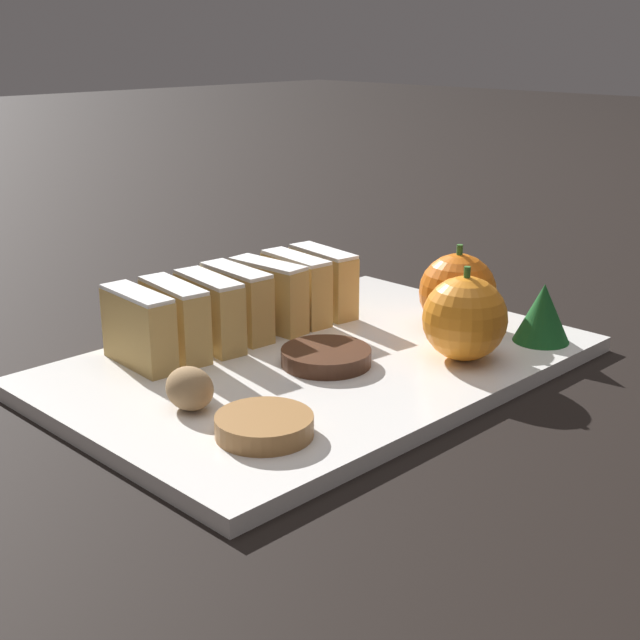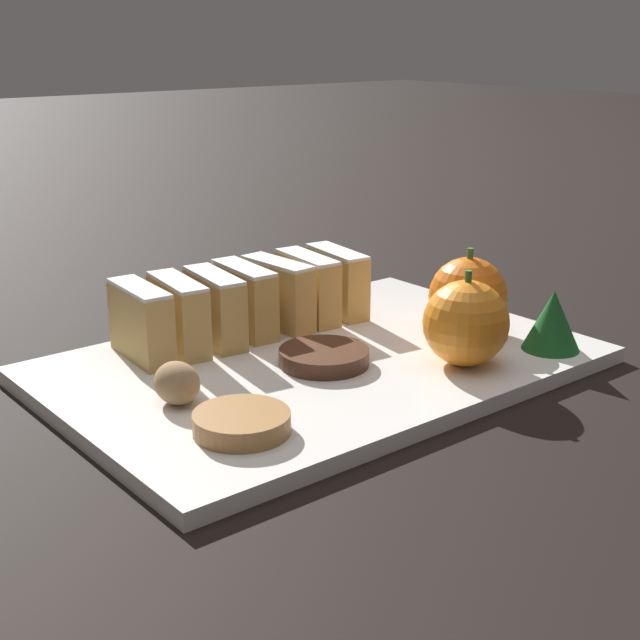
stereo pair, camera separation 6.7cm
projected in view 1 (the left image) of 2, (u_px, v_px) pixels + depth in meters
ground_plane at (320, 372)px, 0.68m from camera, size 6.00×6.00×0.00m
serving_platter at (320, 365)px, 0.68m from camera, size 0.27×0.40×0.01m
stollen_slice_front at (139, 328)px, 0.66m from camera, size 0.07×0.03×0.06m
stollen_slice_second at (175, 320)px, 0.68m from camera, size 0.07×0.03×0.06m
stollen_slice_third at (210, 312)px, 0.70m from camera, size 0.07×0.03×0.06m
stollen_slice_fourth at (237, 302)px, 0.72m from camera, size 0.07×0.03×0.06m
stollen_slice_fifth at (268, 295)px, 0.74m from camera, size 0.07×0.03×0.06m
stollen_slice_sixth at (296, 288)px, 0.76m from camera, size 0.07×0.03×0.06m
stollen_slice_back at (323, 281)px, 0.78m from camera, size 0.07×0.03×0.06m
orange_near at (458, 292)px, 0.73m from camera, size 0.06×0.06×0.07m
orange_far at (465, 318)px, 0.67m from camera, size 0.06×0.06×0.07m
walnut at (190, 388)px, 0.58m from camera, size 0.04×0.03×0.03m
chocolate_cookie at (326, 357)px, 0.66m from camera, size 0.07×0.07×0.01m
gingerbread_cookie at (264, 426)px, 0.55m from camera, size 0.06×0.06×0.01m
evergreen_sprig at (543, 313)px, 0.71m from camera, size 0.05×0.05×0.05m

